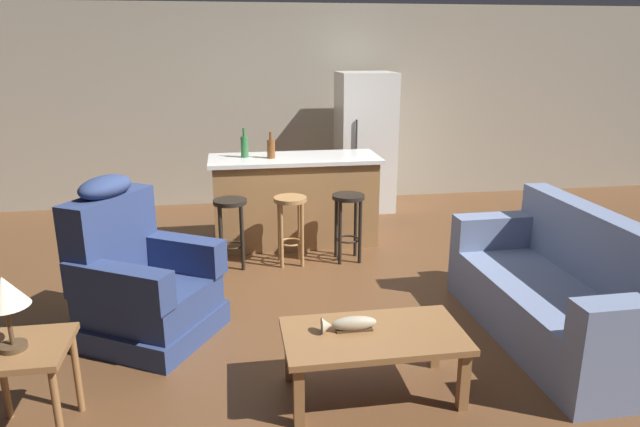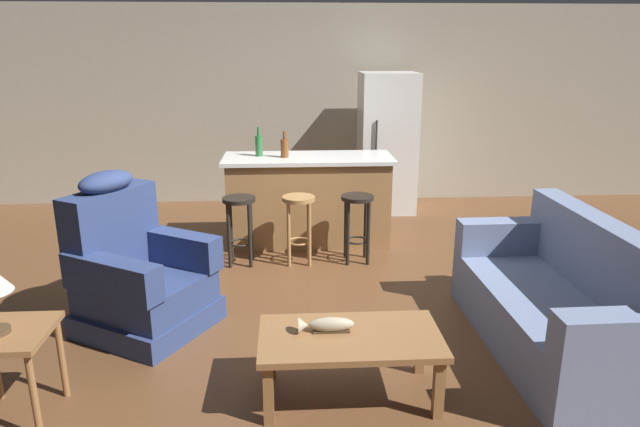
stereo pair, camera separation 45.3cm
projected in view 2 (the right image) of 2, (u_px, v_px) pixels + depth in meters
name	position (u px, v px, depth m)	size (l,w,h in m)	color
ground_plane	(315.00, 292.00, 5.02)	(12.00, 12.00, 0.00)	brown
back_wall	(303.00, 106.00, 7.64)	(12.00, 0.05, 2.60)	#A89E89
coffee_table	(350.00, 343.00, 3.44)	(1.10, 0.60, 0.42)	olive
fish_figurine	(326.00, 325.00, 3.45)	(0.34, 0.10, 0.10)	#4C3823
couch	(561.00, 305.00, 3.99)	(0.87, 1.91, 0.94)	#707FA3
recliner_near_lamp	(137.00, 275.00, 4.31)	(1.15, 1.15, 1.20)	navy
end_table	(8.00, 346.00, 3.21)	(0.48, 0.48, 0.56)	olive
kitchen_island	(308.00, 199.00, 6.17)	(1.80, 0.70, 0.95)	#9E7042
bar_stool_left	(240.00, 218.00, 5.53)	(0.32, 0.32, 0.68)	black
bar_stool_middle	(299.00, 217.00, 5.57)	(0.32, 0.32, 0.68)	#A87A47
bar_stool_right	(357.00, 216.00, 5.60)	(0.32, 0.32, 0.68)	black
refrigerator	(387.00, 143.00, 7.27)	(0.70, 0.69, 1.76)	white
bottle_tall_green	(259.00, 145.00, 6.03)	(0.08, 0.08, 0.31)	#2D6B38
bottle_short_amber	(285.00, 148.00, 5.97)	(0.08, 0.08, 0.27)	brown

